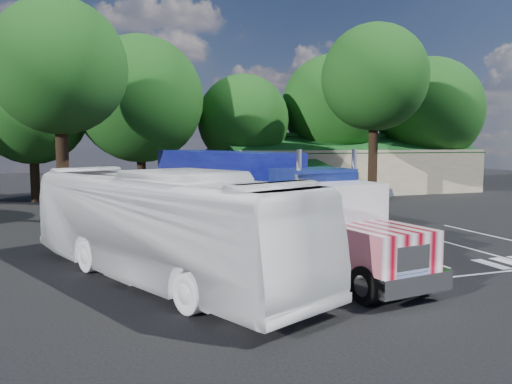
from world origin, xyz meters
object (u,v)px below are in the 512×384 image
object	(u,v)px
semi_truck	(241,188)
bicycle	(319,204)
woman	(299,212)
silver_sedan	(364,190)
tour_bus	(160,225)

from	to	relation	value
semi_truck	bicycle	size ratio (longest dim) A/B	10.71
semi_truck	woman	bearing A→B (deg)	19.62
woman	silver_sedan	bearing A→B (deg)	-43.18
woman	tour_bus	bearing A→B (deg)	134.48
silver_sedan	bicycle	bearing A→B (deg)	122.80
semi_truck	silver_sedan	bearing A→B (deg)	32.96
silver_sedan	woman	bearing A→B (deg)	130.07
semi_truck	tour_bus	size ratio (longest dim) A/B	1.57
semi_truck	tour_bus	xyz separation A→B (m)	(-4.64, -5.90, -0.61)
semi_truck	woman	world-z (taller)	semi_truck
woman	tour_bus	xyz separation A→B (m)	(-8.60, -8.00, 1.01)
woman	bicycle	bearing A→B (deg)	-34.18
semi_truck	tour_bus	distance (m)	7.53
woman	bicycle	xyz separation A→B (m)	(3.90, 5.42, -0.33)
semi_truck	bicycle	bearing A→B (deg)	35.43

